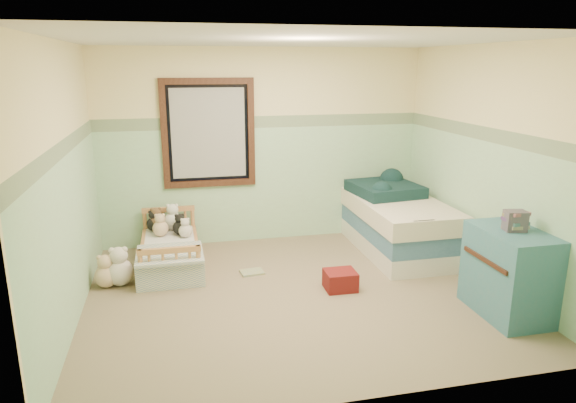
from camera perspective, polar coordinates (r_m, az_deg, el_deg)
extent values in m
cube|color=#7D7057|center=(5.41, 0.82, -10.22)|extent=(4.20, 3.60, 0.02)
cube|color=silver|center=(4.90, 0.93, 17.53)|extent=(4.20, 3.60, 0.02)
cube|color=beige|center=(6.74, -2.75, 6.04)|extent=(4.20, 0.04, 2.50)
cube|color=beige|center=(3.34, 8.17, -3.30)|extent=(4.20, 0.04, 2.50)
cube|color=beige|center=(4.96, -23.44, 1.61)|extent=(0.04, 3.60, 2.50)
cube|color=beige|center=(5.86, 21.31, 3.70)|extent=(0.04, 3.60, 2.50)
cube|color=#9BC69D|center=(6.82, -2.68, 1.87)|extent=(4.20, 0.01, 1.50)
cube|color=#325E37|center=(6.68, -2.76, 8.78)|extent=(4.20, 0.01, 0.15)
cube|color=black|center=(6.59, -8.77, 7.44)|extent=(1.16, 0.06, 1.36)
cube|color=beige|center=(6.60, -8.77, 7.45)|extent=(0.92, 0.01, 1.12)
cube|color=#C27C4C|center=(6.21, -12.83, -6.25)|extent=(0.65, 1.30, 0.17)
cube|color=white|center=(6.16, -12.90, -5.01)|extent=(0.60, 1.25, 0.12)
cube|color=#6889AD|center=(5.75, -12.93, -5.65)|extent=(0.71, 0.65, 0.03)
sphere|color=brown|center=(6.59, -14.31, -2.31)|extent=(0.20, 0.20, 0.20)
sphere|color=white|center=(6.58, -12.58, -2.11)|extent=(0.23, 0.23, 0.23)
sphere|color=beige|center=(6.38, -13.89, -2.91)|extent=(0.19, 0.19, 0.19)
sphere|color=black|center=(6.38, -11.82, -2.84)|extent=(0.18, 0.18, 0.18)
sphere|color=silver|center=(5.82, -18.05, -7.44)|extent=(0.29, 0.29, 0.29)
sphere|color=beige|center=(5.83, -19.42, -7.77)|extent=(0.24, 0.24, 0.24)
cube|color=white|center=(6.72, 11.78, -4.32)|extent=(0.91, 1.83, 0.22)
cube|color=navy|center=(6.65, 11.88, -2.53)|extent=(0.91, 1.83, 0.22)
cube|color=beige|center=(6.59, 11.99, -0.71)|extent=(0.95, 1.87, 0.22)
cube|color=#103035|center=(6.79, 10.64, 1.39)|extent=(0.87, 0.91, 0.14)
cube|color=#2F6F80|center=(5.25, 23.21, -7.25)|extent=(0.52, 0.83, 0.83)
cube|color=brown|center=(5.09, 23.78, -1.96)|extent=(0.21, 0.18, 0.18)
cube|color=#A20908|center=(5.49, 5.79, -8.64)|extent=(0.33, 0.29, 0.20)
cube|color=yellow|center=(5.90, -4.00, -7.79)|extent=(0.27, 0.22, 0.02)
sphere|color=black|center=(6.59, -14.58, -2.44)|extent=(0.18, 0.18, 0.18)
sphere|color=silver|center=(6.28, -11.25, -3.19)|extent=(0.16, 0.16, 0.16)
sphere|color=beige|center=(6.59, -14.60, -2.44)|extent=(0.18, 0.18, 0.18)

